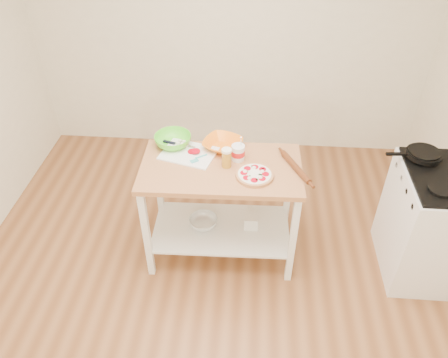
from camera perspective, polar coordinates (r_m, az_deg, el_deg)
room_shell at (r=2.48m, az=-2.67°, el=1.90°), size 4.04×4.54×2.74m
prep_island at (r=3.37m, az=-0.38°, el=-1.72°), size 1.21×0.68×0.90m
gas_stove at (r=3.73m, az=25.62°, el=-5.26°), size 0.62×0.72×1.11m
skillet at (r=3.53m, az=24.55°, el=2.99°), size 0.41×0.26×0.03m
pizza at (r=3.11m, az=4.01°, el=0.55°), size 0.27×0.27×0.04m
cutting_board at (r=3.35m, az=-4.63°, el=3.43°), size 0.47×0.40×0.04m
spatula at (r=3.27m, az=-3.41°, el=2.70°), size 0.12×0.12×0.01m
knife at (r=3.45m, az=-6.45°, el=4.64°), size 0.27×0.09×0.01m
orange_bowl at (r=3.38m, az=-0.18°, el=4.54°), size 0.38×0.38×0.07m
green_bowl at (r=3.44m, az=-6.68°, el=5.02°), size 0.31×0.31×0.09m
beer_pint at (r=3.17m, az=0.34°, el=2.79°), size 0.07×0.07×0.15m
yogurt_tub at (r=3.25m, az=1.85°, el=3.48°), size 0.10×0.10×0.22m
rolling_pin at (r=3.21m, az=9.34°, el=1.54°), size 0.21×0.36×0.04m
shelf_glass_bowl at (r=3.64m, az=-2.71°, el=-5.63°), size 0.30×0.30×0.07m
shelf_bin at (r=3.62m, az=3.53°, el=-5.55°), size 0.11×0.11×0.11m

